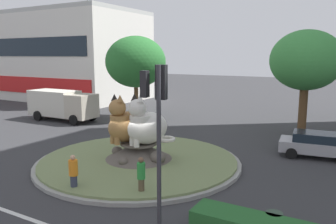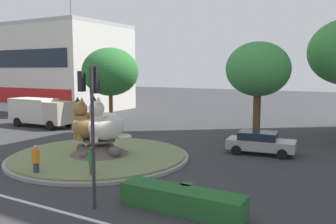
# 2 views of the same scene
# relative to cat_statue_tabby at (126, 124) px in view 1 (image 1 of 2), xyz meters

# --- Properties ---
(ground_plane) EXTENTS (160.00, 160.00, 0.00)m
(ground_plane) POSITION_rel_cat_statue_tabby_xyz_m (0.65, 0.30, -2.20)
(ground_plane) COLOR #333335
(lane_centreline) EXTENTS (112.00, 0.20, 0.01)m
(lane_centreline) POSITION_rel_cat_statue_tabby_xyz_m (0.65, -7.12, -2.20)
(lane_centreline) COLOR silver
(lane_centreline) RESTS_ON ground
(roundabout_island) EXTENTS (11.26, 11.26, 1.22)m
(roundabout_island) POSITION_rel_cat_statue_tabby_xyz_m (0.66, 0.29, -1.88)
(roundabout_island) COLOR gray
(roundabout_island) RESTS_ON ground
(cat_statue_tabby) EXTENTS (2.20, 2.65, 2.69)m
(cat_statue_tabby) POSITION_rel_cat_statue_tabby_xyz_m (0.00, 0.00, 0.00)
(cat_statue_tabby) COLOR #9E703D
(cat_statue_tabby) RESTS_ON roundabout_island
(cat_statue_white) EXTENTS (2.51, 2.80, 2.76)m
(cat_statue_white) POSITION_rel_cat_statue_tabby_xyz_m (1.24, 0.15, 0.03)
(cat_statue_white) COLOR silver
(cat_statue_white) RESTS_ON roundabout_island
(traffic_light_mast) EXTENTS (0.71, 0.61, 5.68)m
(traffic_light_mast) POSITION_rel_cat_statue_tabby_xyz_m (5.81, -6.09, 1.94)
(traffic_light_mast) COLOR #2D2D33
(traffic_light_mast) RESTS_ON ground
(shophouse_block) EXTENTS (23.36, 12.40, 15.59)m
(shophouse_block) POSITION_rel_cat_statue_tabby_xyz_m (-26.08, 19.80, 3.64)
(shophouse_block) COLOR silver
(shophouse_block) RESTS_ON ground
(second_tree_near_tower) EXTENTS (5.58, 5.58, 7.72)m
(second_tree_near_tower) POSITION_rel_cat_statue_tabby_xyz_m (-7.26, 11.37, 3.14)
(second_tree_near_tower) COLOR brown
(second_tree_near_tower) RESTS_ON ground
(third_tree_left) EXTENTS (5.00, 5.00, 7.73)m
(third_tree_left) POSITION_rel_cat_statue_tabby_xyz_m (7.56, 11.09, 3.37)
(third_tree_left) COLOR brown
(third_tree_left) RESTS_ON ground
(pedestrian_green_shirt) EXTENTS (0.35, 0.35, 1.75)m
(pedestrian_green_shirt) POSITION_rel_cat_statue_tabby_xyz_m (3.35, -3.42, -1.27)
(pedestrian_green_shirt) COLOR brown
(pedestrian_green_shirt) RESTS_ON ground
(pedestrian_orange_shirt) EXTENTS (0.40, 0.40, 1.71)m
(pedestrian_orange_shirt) POSITION_rel_cat_statue_tabby_xyz_m (0.52, -4.50, -1.30)
(pedestrian_orange_shirt) COLOR #33384C
(pedestrian_orange_shirt) RESTS_ON ground
(parked_car_right) EXTENTS (4.54, 2.50, 1.47)m
(parked_car_right) POSITION_rel_cat_statue_tabby_xyz_m (9.15, 6.46, -1.42)
(parked_car_right) COLOR #99999E
(parked_car_right) RESTS_ON ground
(delivery_box_truck) EXTENTS (6.78, 2.66, 2.73)m
(delivery_box_truck) POSITION_rel_cat_statue_tabby_xyz_m (-12.60, 7.20, -0.66)
(delivery_box_truck) COLOR #B7AD99
(delivery_box_truck) RESTS_ON ground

